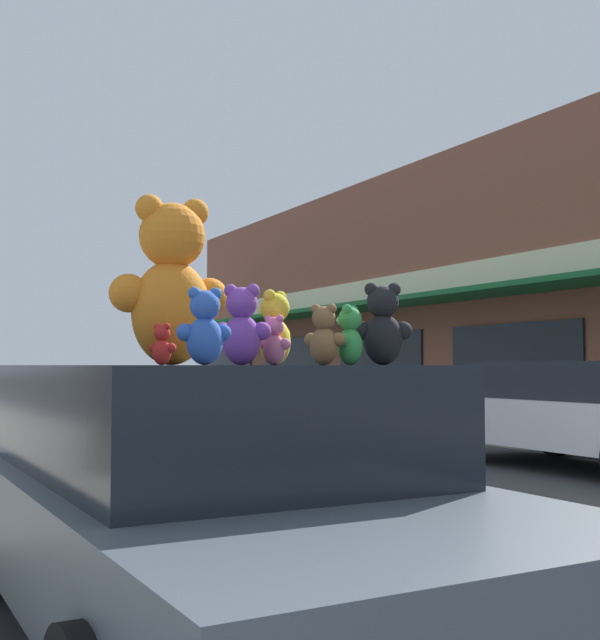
{
  "coord_description": "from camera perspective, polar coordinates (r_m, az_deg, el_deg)",
  "views": [
    {
      "loc": [
        -4.93,
        -4.69,
        1.42
      ],
      "look_at": [
        -1.04,
        2.72,
        1.89
      ],
      "focal_mm": 45.0,
      "sensor_mm": 36.0,
      "label": 1
    }
  ],
  "objects": [
    {
      "name": "teddy_bear_brown",
      "position": [
        3.52,
        1.71,
        -1.11
      ],
      "size": [
        0.17,
        0.19,
        0.27
      ],
      "rotation": [
        0.0,
        0.0,
        2.19
      ],
      "color": "olive",
      "rests_on": "plush_art_car"
    },
    {
      "name": "plush_art_car",
      "position": [
        4.29,
        -7.51,
        -12.1
      ],
      "size": [
        2.08,
        4.79,
        1.42
      ],
      "rotation": [
        0.0,
        0.0,
        0.02
      ],
      "color": "#4C5660",
      "rests_on": "ground_plane"
    },
    {
      "name": "storefront_row",
      "position": [
        25.63,
        20.36,
        1.72
      ],
      "size": [
        13.59,
        33.94,
        7.09
      ],
      "color": "brown",
      "rests_on": "ground_plane"
    },
    {
      "name": "teddy_bear_black",
      "position": [
        3.77,
        5.91,
        -0.38
      ],
      "size": [
        0.29,
        0.22,
        0.39
      ],
      "rotation": [
        0.0,
        0.0,
        2.71
      ],
      "color": "black",
      "rests_on": "plush_art_car"
    },
    {
      "name": "teddy_bear_red",
      "position": [
        4.27,
        -9.79,
        -1.76
      ],
      "size": [
        0.14,
        0.16,
        0.22
      ],
      "rotation": [
        0.0,
        0.0,
        2.22
      ],
      "color": "red",
      "rests_on": "plush_art_car"
    },
    {
      "name": "teddy_bear_green",
      "position": [
        3.61,
        3.55,
        -1.14
      ],
      "size": [
        0.19,
        0.18,
        0.27
      ],
      "rotation": [
        0.0,
        0.0,
        3.81
      ],
      "color": "green",
      "rests_on": "plush_art_car"
    },
    {
      "name": "teddy_bear_yellow",
      "position": [
        4.06,
        -1.83,
        -0.64
      ],
      "size": [
        0.28,
        0.24,
        0.38
      ],
      "rotation": [
        0.0,
        0.0,
        3.74
      ],
      "color": "yellow",
      "rests_on": "plush_art_car"
    },
    {
      "name": "parked_car_far_center",
      "position": [
        11.59,
        19.6,
        -6.11
      ],
      "size": [
        2.06,
        4.74,
        1.47
      ],
      "color": "silver",
      "rests_on": "ground_plane"
    },
    {
      "name": "teddy_bear_pink",
      "position": [
        3.91,
        -1.84,
        -1.5
      ],
      "size": [
        0.14,
        0.18,
        0.25
      ],
      "rotation": [
        0.0,
        0.0,
        2.03
      ],
      "color": "pink",
      "rests_on": "plush_art_car"
    },
    {
      "name": "ground_plane",
      "position": [
        6.95,
        18.93,
        -14.84
      ],
      "size": [
        260.0,
        260.0,
        0.0
      ],
      "primitive_type": "plane",
      "color": "#333335"
    },
    {
      "name": "teddy_bear_giant",
      "position": [
        4.58,
        -9.13,
        2.56
      ],
      "size": [
        0.69,
        0.43,
        0.95
      ],
      "rotation": [
        0.0,
        0.0,
        3.13
      ],
      "color": "orange",
      "rests_on": "plush_art_car"
    },
    {
      "name": "teddy_bear_purple",
      "position": [
        3.81,
        -4.17,
        -0.42
      ],
      "size": [
        0.28,
        0.25,
        0.39
      ],
      "rotation": [
        0.0,
        0.0,
        2.51
      ],
      "color": "purple",
      "rests_on": "plush_art_car"
    },
    {
      "name": "teddy_bear_blue",
      "position": [
        3.4,
        -6.8,
        -0.54
      ],
      "size": [
        0.24,
        0.15,
        0.33
      ],
      "rotation": [
        0.0,
        0.0,
        3.06
      ],
      "color": "blue",
      "rests_on": "plush_art_car"
    }
  ]
}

